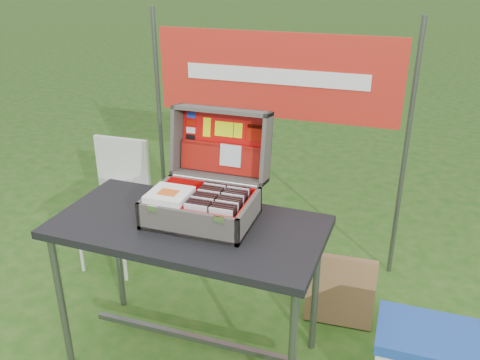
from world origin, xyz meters
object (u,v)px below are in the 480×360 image
(chair, at_px, (112,207))
(table, at_px, (191,293))
(suitcase, at_px, (205,171))
(cardboard_box, at_px, (340,291))

(chair, bearing_deg, table, -38.75)
(suitcase, bearing_deg, table, -115.20)
(table, xyz_separation_m, chair, (-0.88, 0.67, 0.03))
(table, relative_size, chair, 1.50)
(table, bearing_deg, chair, 144.38)
(suitcase, height_order, cardboard_box, suitcase)
(chair, bearing_deg, cardboard_box, -5.87)
(suitcase, height_order, chair, suitcase)
(table, bearing_deg, cardboard_box, 39.82)
(suitcase, bearing_deg, chair, 148.88)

